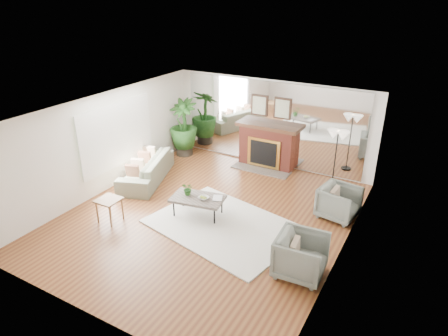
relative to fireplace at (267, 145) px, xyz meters
The scene contains 18 objects.
ground 3.33m from the fireplace, 90.00° to the right, with size 7.00×7.00×0.00m, color #5E2D18.
wall_left 4.46m from the fireplace, 132.54° to the right, with size 0.02×7.00×2.50m, color silver.
wall_right 4.46m from the fireplace, 47.46° to the right, with size 0.02×7.00×2.50m, color silver.
wall_back 0.63m from the fireplace, 90.00° to the left, with size 6.00×0.02×2.50m, color silver.
mirror_panel 0.63m from the fireplace, 90.00° to the left, with size 5.40×0.04×2.40m, color silver.
window_panel 4.17m from the fireplace, 135.99° to the right, with size 0.04×2.40×1.50m, color #B2E09E.
fireplace is the anchor object (origin of this frame).
area_rug 3.54m from the fireplace, 81.22° to the right, with size 3.13×2.24×0.03m, color white.
coffee_table 3.35m from the fireplace, 93.66° to the right, with size 1.28×0.89×0.47m.
sofa 3.47m from the fireplace, 135.23° to the right, with size 2.27×0.89×0.66m, color gray.
armchair_back 3.19m from the fireplace, 35.01° to the right, with size 0.81×0.83×0.76m, color slate.
armchair_front 4.87m from the fireplace, 58.71° to the right, with size 0.86×0.88×0.80m, color slate.
side_table 4.84m from the fireplace, 111.85° to the right, with size 0.49×0.49×0.55m.
potted_ficus 2.65m from the fireplace, behind, with size 0.87×0.87×1.77m.
floor_lamp 2.31m from the fireplace, 15.39° to the right, with size 0.53×0.29×1.63m.
tabletop_plant 3.37m from the fireplace, 98.08° to the right, with size 0.27×0.23×0.30m, color #326726.
fruit_bowl 3.34m from the fireplace, 90.95° to the right, with size 0.23×0.23×0.06m, color olive.
book 3.21m from the fireplace, 88.02° to the right, with size 0.21×0.29×0.02m, color olive.
Camera 1 is at (4.20, -6.70, 4.79)m, focal length 32.00 mm.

